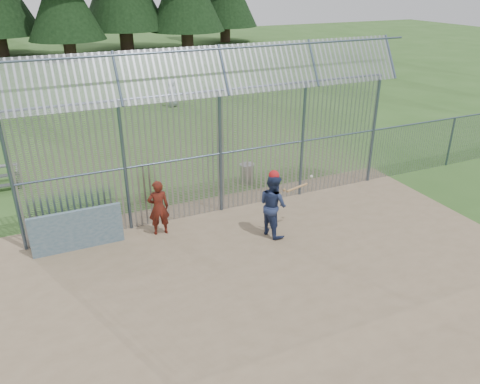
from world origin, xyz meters
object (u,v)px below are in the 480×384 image
trash_can (247,173)px  dugout_wall (77,230)px  onlooker (159,208)px  batter (273,205)px

trash_can → dugout_wall: bearing=-159.8°
dugout_wall → onlooker: (2.33, -0.08, 0.26)m
batter → trash_can: batter is taller
dugout_wall → batter: (5.40, -1.49, 0.36)m
trash_can → batter: bearing=-103.9°
onlooker → batter: bearing=160.5°
dugout_wall → trash_can: bearing=20.2°
batter → onlooker: batter is taller
batter → onlooker: size_ratio=1.12×
dugout_wall → onlooker: onlooker is taller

